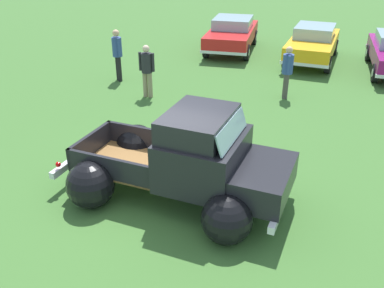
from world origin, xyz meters
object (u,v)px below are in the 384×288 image
vintage_pickup_truck (191,166)px  show_car_0 (232,33)px  spectator_2 (147,68)px  spectator_1 (117,52)px  spectator_0 (287,69)px  show_car_1 (313,42)px

vintage_pickup_truck → show_car_0: size_ratio=1.00×
show_car_0 → spectator_2: (-0.36, -6.73, 0.18)m
vintage_pickup_truck → spectator_1: (-5.58, 5.67, 0.29)m
spectator_2 → spectator_1: bearing=-127.2°
vintage_pickup_truck → spectator_0: 6.52m
show_car_0 → spectator_1: spectator_1 is taller
spectator_0 → spectator_2: spectator_2 is taller
vintage_pickup_truck → show_car_1: bearing=86.4°
vintage_pickup_truck → show_car_0: 11.91m
show_car_0 → show_car_1: same height
show_car_1 → spectator_1: bearing=-50.0°
show_car_0 → vintage_pickup_truck: bearing=5.0°
show_car_1 → spectator_2: size_ratio=2.64×
spectator_2 → spectator_0: bearing=106.1°
show_car_1 → spectator_1: 7.98m
vintage_pickup_truck → spectator_0: size_ratio=2.81×
vintage_pickup_truck → spectator_1: bearing=131.9°
show_car_1 → spectator_1: (-5.77, -5.51, 0.27)m
show_car_1 → spectator_2: spectator_2 is taller
spectator_0 → spectator_1: spectator_1 is taller
spectator_1 → spectator_2: spectator_1 is taller
vintage_pickup_truck → spectator_0: (0.27, 6.51, 0.20)m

